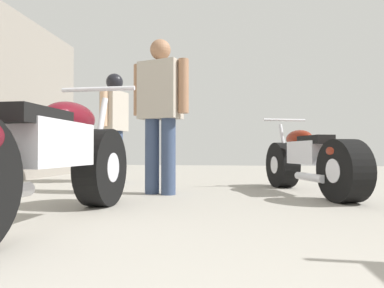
% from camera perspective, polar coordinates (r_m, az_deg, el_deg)
% --- Properties ---
extents(ground_plane, '(16.42, 16.42, 0.00)m').
position_cam_1_polar(ground_plane, '(3.14, 0.92, -10.11)').
color(ground_plane, '#9E998E').
extents(motorcycle_maroon_cruiser, '(0.66, 2.23, 1.04)m').
position_cam_1_polar(motorcycle_maroon_cruiser, '(2.33, -23.61, -2.29)').
color(motorcycle_maroon_cruiser, black).
rests_on(motorcycle_maroon_cruiser, ground_plane).
extents(motorcycle_black_naked, '(0.83, 1.95, 0.92)m').
position_cam_1_polar(motorcycle_black_naked, '(3.99, 19.50, -2.74)').
color(motorcycle_black_naked, black).
rests_on(motorcycle_black_naked, ground_plane).
extents(mechanic_in_blue, '(0.70, 0.38, 1.76)m').
position_cam_1_polar(mechanic_in_blue, '(3.79, -5.48, 6.47)').
color(mechanic_in_blue, '#384766').
rests_on(mechanic_in_blue, ground_plane).
extents(mechanic_with_helmet, '(0.34, 0.67, 1.70)m').
position_cam_1_polar(mechanic_with_helmet, '(5.33, -13.21, 4.54)').
color(mechanic_with_helmet, '#384766').
rests_on(mechanic_with_helmet, ground_plane).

